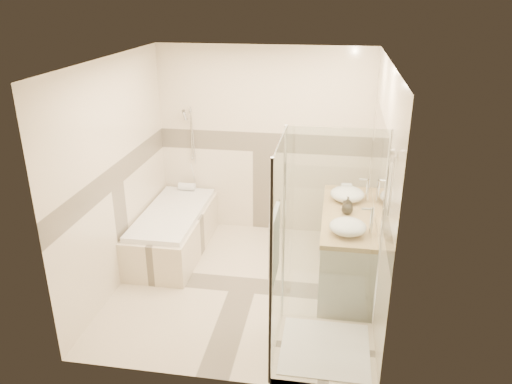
% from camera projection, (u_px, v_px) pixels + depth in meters
% --- Properties ---
extents(room, '(2.82, 3.02, 2.52)m').
position_uv_depth(room, '(248.00, 182.00, 5.21)').
color(room, '#C4B59C').
rests_on(room, ground).
extents(bathtub, '(0.75, 1.70, 0.56)m').
position_uv_depth(bathtub, '(174.00, 229.00, 6.31)').
color(bathtub, beige).
rests_on(bathtub, ground).
extents(vanity, '(0.58, 1.62, 0.85)m').
position_uv_depth(vanity, '(346.00, 247.00, 5.63)').
color(vanity, silver).
rests_on(vanity, ground).
extents(shower_enclosure, '(0.96, 0.93, 2.04)m').
position_uv_depth(shower_enclosure, '(314.00, 303.00, 4.48)').
color(shower_enclosure, beige).
rests_on(shower_enclosure, ground).
extents(vessel_sink_near, '(0.39, 0.39, 0.16)m').
position_uv_depth(vessel_sink_near, '(347.00, 194.00, 5.77)').
color(vessel_sink_near, white).
rests_on(vessel_sink_near, vanity).
extents(vessel_sink_far, '(0.37, 0.37, 0.15)m').
position_uv_depth(vessel_sink_far, '(348.00, 227.00, 4.98)').
color(vessel_sink_far, white).
rests_on(vessel_sink_far, vanity).
extents(faucet_near, '(0.12, 0.03, 0.29)m').
position_uv_depth(faucet_near, '(367.00, 188.00, 5.70)').
color(faucet_near, silver).
rests_on(faucet_near, vanity).
extents(faucet_far, '(0.12, 0.03, 0.30)m').
position_uv_depth(faucet_far, '(371.00, 219.00, 4.91)').
color(faucet_far, silver).
rests_on(faucet_far, vanity).
extents(amenity_bottle_a, '(0.10, 0.10, 0.18)m').
position_uv_depth(amenity_bottle_a, '(347.00, 204.00, 5.47)').
color(amenity_bottle_a, black).
rests_on(amenity_bottle_a, vanity).
extents(amenity_bottle_b, '(0.14, 0.14, 0.17)m').
position_uv_depth(amenity_bottle_b, '(347.00, 207.00, 5.42)').
color(amenity_bottle_b, black).
rests_on(amenity_bottle_b, vanity).
extents(folded_towels, '(0.14, 0.22, 0.07)m').
position_uv_depth(folded_towels, '(347.00, 189.00, 6.04)').
color(folded_towels, silver).
rests_on(folded_towels, vanity).
extents(rolled_towel, '(0.23, 0.10, 0.10)m').
position_uv_depth(rolled_towel, '(187.00, 187.00, 6.85)').
color(rolled_towel, silver).
rests_on(rolled_towel, bathtub).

